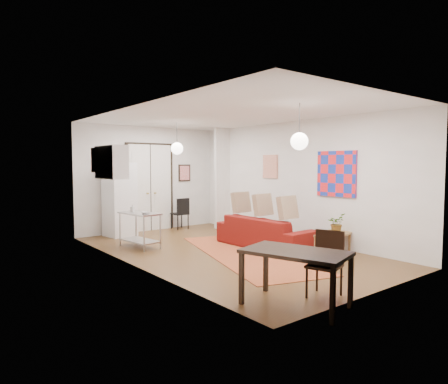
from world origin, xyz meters
TOP-DOWN VIEW (x-y plane):
  - floor at (0.00, 0.00)m, footprint 7.00×7.00m
  - ceiling at (0.00, 0.00)m, footprint 4.20×7.00m
  - wall_back at (0.00, 3.50)m, footprint 4.20×0.02m
  - wall_front at (0.00, -3.50)m, footprint 4.20×0.02m
  - wall_left at (-2.10, 0.00)m, footprint 0.02×7.00m
  - wall_right at (2.10, 0.00)m, footprint 0.02×7.00m
  - double_doors at (0.00, 3.46)m, footprint 1.44×0.06m
  - stub_partition at (1.85, 2.55)m, footprint 0.50×0.10m
  - wall_cabinet at (-1.92, 1.50)m, footprint 0.35×1.00m
  - painting_popart at (2.08, -1.25)m, footprint 0.05×1.00m
  - painting_abstract at (2.08, 0.80)m, footprint 0.05×0.50m
  - poster_back at (1.15, 3.47)m, footprint 0.40×0.03m
  - print_left at (-2.07, 2.00)m, footprint 0.03×0.44m
  - pendant_back at (0.00, 2.00)m, footprint 0.30×0.30m
  - pendant_front at (0.00, -2.00)m, footprint 0.30×0.30m
  - kilim_rug at (0.19, -0.46)m, footprint 2.77×4.52m
  - sofa at (0.94, -0.22)m, footprint 1.01×2.41m
  - coffee_table at (1.66, -1.51)m, footprint 1.05×0.75m
  - potted_plant at (1.75, -1.51)m, footprint 0.40×0.44m
  - kitchen_counter at (-1.29, 1.51)m, footprint 0.65×1.08m
  - bowl at (-1.29, 1.21)m, footprint 0.24×0.24m
  - soap_bottle at (-1.34, 1.76)m, footprint 0.10×0.10m
  - fridge at (-1.04, 3.15)m, footprint 0.75×0.75m
  - dining_table at (-1.35, -3.15)m, footprint 1.12×1.50m
  - dining_chair_near at (-0.75, -3.06)m, footprint 0.54×0.67m
  - dining_chair_far at (-0.75, -3.06)m, footprint 0.54×0.67m
  - black_side_chair at (0.77, 3.23)m, footprint 0.41×0.41m

SIDE VIEW (x-z plane):
  - floor at x=0.00m, z-range 0.00..0.00m
  - kilim_rug at x=0.19m, z-range 0.00..0.01m
  - sofa at x=0.94m, z-range 0.00..0.69m
  - coffee_table at x=1.66m, z-range 0.15..0.57m
  - kitchen_counter at x=-1.29m, z-range 0.09..0.87m
  - black_side_chair at x=0.77m, z-range 0.07..0.97m
  - dining_chair_near at x=-0.75m, z-range 0.07..0.99m
  - dining_chair_far at x=-0.75m, z-range 0.07..0.99m
  - potted_plant at x=1.75m, z-range 0.42..0.83m
  - dining_table at x=-1.35m, z-range 0.29..1.03m
  - bowl at x=-1.29m, z-range 0.78..0.83m
  - soap_bottle at x=-1.34m, z-range 0.78..0.94m
  - fridge at x=-1.04m, z-range 0.00..1.90m
  - double_doors at x=0.00m, z-range -0.05..2.45m
  - wall_back at x=0.00m, z-range 0.00..2.90m
  - wall_front at x=0.00m, z-range 0.00..2.90m
  - wall_left at x=-2.10m, z-range 0.00..2.90m
  - wall_right at x=2.10m, z-range 0.00..2.90m
  - stub_partition at x=1.85m, z-range 0.00..2.90m
  - poster_back at x=1.15m, z-range 1.35..1.85m
  - painting_popart at x=2.08m, z-range 1.15..2.15m
  - painting_abstract at x=2.08m, z-range 1.50..2.10m
  - wall_cabinet at x=-1.92m, z-range 1.55..2.25m
  - print_left at x=-2.07m, z-range 1.68..2.22m
  - pendant_back at x=0.00m, z-range 1.85..2.65m
  - pendant_front at x=0.00m, z-range 1.85..2.65m
  - ceiling at x=0.00m, z-range 2.89..2.91m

